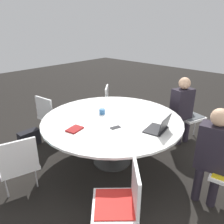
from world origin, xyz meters
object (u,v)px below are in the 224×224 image
chair_1 (187,112)px  spiral_notebook (75,129)px  person_1 (182,106)px  coffee_cup (102,112)px  handbag (29,138)px  cell_phone (115,127)px  chair_5 (122,200)px  person_0 (214,150)px  chair_4 (18,162)px  laptop (159,127)px  chair_2 (113,103)px  chair_3 (51,114)px

chair_1 → spiral_notebook: (2.18, -0.56, 0.25)m
person_1 → coffee_cup: size_ratio=13.30×
coffee_cup → handbag: bearing=-60.5°
chair_1 → cell_phone: chair_1 is taller
chair_5 → person_0: (-1.13, 0.41, 0.20)m
chair_4 → spiral_notebook: size_ratio=3.55×
chair_4 → chair_5: size_ratio=1.00×
spiral_notebook → handbag: size_ratio=0.66×
coffee_cup → chair_5: bearing=52.0°
handbag → coffee_cup: bearing=119.5°
chair_5 → chair_4: bearing=62.8°
cell_phone → chair_5: bearing=45.4°
chair_1 → handbag: 2.92m
laptop → cell_phone: laptop is taller
chair_2 → coffee_cup: 1.22m
spiral_notebook → person_0: bearing=118.9°
chair_5 → person_1: person_1 is taller
chair_1 → chair_4: same height
laptop → spiral_notebook: (0.72, -0.82, -0.04)m
person_1 → coffee_cup: person_1 is taller
chair_2 → handbag: 1.75m
person_1 → laptop: size_ratio=3.29×
chair_3 → handbag: chair_3 is taller
chair_5 → cell_phone: bearing=1.6°
chair_3 → person_1: person_1 is taller
chair_3 → person_1: size_ratio=0.71×
chair_4 → chair_5: 1.34m
laptop → cell_phone: (0.32, -0.48, -0.05)m
person_1 → handbag: bearing=-24.9°
person_0 → person_1: size_ratio=1.00×
laptop → chair_1: bearing=-179.1°
coffee_cup → handbag: 1.50m
chair_3 → person_0: bearing=2.7°
chair_3 → chair_5: size_ratio=1.00×
chair_1 → chair_3: (1.79, -1.78, 0.00)m
chair_4 → coffee_cup: bearing=12.6°
spiral_notebook → handbag: 1.44m
coffee_cup → chair_4: bearing=-3.7°
person_0 → cell_phone: person_0 is taller
person_0 → cell_phone: 1.21m
person_0 → handbag: bearing=7.7°
chair_5 → laptop: size_ratio=2.32×
chair_3 → coffee_cup: 1.16m
laptop → coffee_cup: (0.10, -0.95, -0.01)m
person_1 → coffee_cup: (1.30, -0.68, 0.08)m
cell_phone → spiral_notebook: bearing=-40.5°
person_0 → cell_phone: bearing=10.5°
chair_3 → coffee_cup: (-0.24, 1.10, 0.28)m
chair_2 → handbag: chair_2 is taller
coffee_cup → handbag: (0.67, -1.18, -0.64)m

